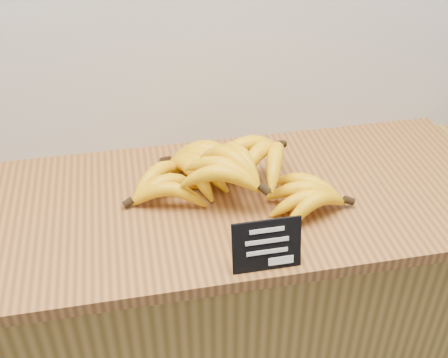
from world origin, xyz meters
The scene contains 4 objects.
counter centered at (-0.04, 2.75, 0.45)m, with size 1.44×0.50×0.90m, color olive.
counter_top centered at (-0.04, 2.75, 0.92)m, with size 1.31×0.54×0.03m, color brown.
chalkboard_sign centered at (0.01, 2.51, 0.98)m, with size 0.14×0.01×0.11m, color black.
banana_pile centered at (-0.01, 2.76, 0.99)m, with size 0.51×0.42×0.13m.
Camera 1 is at (-0.23, 1.74, 1.74)m, focal length 45.00 mm.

